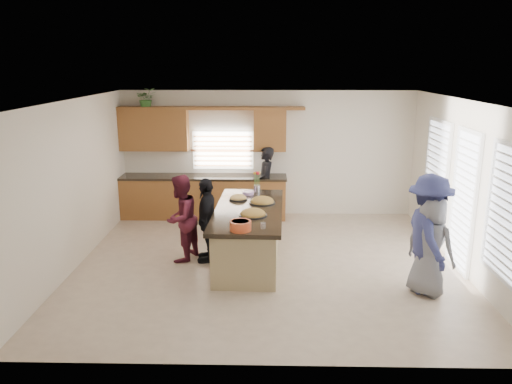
{
  "coord_description": "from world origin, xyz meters",
  "views": [
    {
      "loc": [
        -0.0,
        -8.06,
        3.38
      ],
      "look_at": [
        -0.2,
        0.53,
        1.15
      ],
      "focal_mm": 35.0,
      "sensor_mm": 36.0,
      "label": 1
    }
  ],
  "objects_px": {
    "woman_right_front": "(430,246)",
    "woman_right_back": "(428,234)",
    "island": "(249,236)",
    "woman_left_back": "(266,184)",
    "woman_left_front": "(207,220)",
    "woman_left_mid": "(181,218)",
    "salad_bowl": "(240,225)"
  },
  "relations": [
    {
      "from": "salad_bowl",
      "to": "woman_left_back",
      "type": "xyz_separation_m",
      "value": [
        0.36,
        3.58,
        -0.22
      ]
    },
    {
      "from": "island",
      "to": "woman_right_back",
      "type": "xyz_separation_m",
      "value": [
        2.71,
        -1.16,
        0.46
      ]
    },
    {
      "from": "island",
      "to": "salad_bowl",
      "type": "xyz_separation_m",
      "value": [
        -0.08,
        -1.15,
        0.58
      ]
    },
    {
      "from": "woman_left_back",
      "to": "woman_right_back",
      "type": "relative_size",
      "value": 0.89
    },
    {
      "from": "woman_left_front",
      "to": "woman_right_front",
      "type": "bearing_deg",
      "value": 66.21
    },
    {
      "from": "island",
      "to": "woman_left_front",
      "type": "distance_m",
      "value": 0.78
    },
    {
      "from": "salad_bowl",
      "to": "woman_left_mid",
      "type": "height_order",
      "value": "woman_left_mid"
    },
    {
      "from": "salad_bowl",
      "to": "woman_right_front",
      "type": "height_order",
      "value": "woman_right_front"
    },
    {
      "from": "island",
      "to": "woman_right_back",
      "type": "distance_m",
      "value": 2.98
    },
    {
      "from": "woman_left_mid",
      "to": "woman_left_front",
      "type": "bearing_deg",
      "value": 109.09
    },
    {
      "from": "woman_right_back",
      "to": "woman_right_front",
      "type": "height_order",
      "value": "woman_right_back"
    },
    {
      "from": "island",
      "to": "woman_left_back",
      "type": "distance_m",
      "value": 2.47
    },
    {
      "from": "island",
      "to": "woman_right_front",
      "type": "relative_size",
      "value": 1.78
    },
    {
      "from": "woman_right_back",
      "to": "salad_bowl",
      "type": "bearing_deg",
      "value": 89.48
    },
    {
      "from": "island",
      "to": "woman_left_back",
      "type": "relative_size",
      "value": 1.7
    },
    {
      "from": "woman_left_back",
      "to": "woman_right_front",
      "type": "bearing_deg",
      "value": 32.06
    },
    {
      "from": "woman_left_back",
      "to": "woman_right_back",
      "type": "bearing_deg",
      "value": 32.56
    },
    {
      "from": "woman_left_back",
      "to": "woman_right_front",
      "type": "distance_m",
      "value": 4.41
    },
    {
      "from": "salad_bowl",
      "to": "woman_right_front",
      "type": "relative_size",
      "value": 0.21
    },
    {
      "from": "woman_left_mid",
      "to": "woman_right_front",
      "type": "xyz_separation_m",
      "value": [
        3.9,
        -1.26,
        0.0
      ]
    },
    {
      "from": "woman_right_back",
      "to": "woman_right_front",
      "type": "bearing_deg",
      "value": -172.42
    },
    {
      "from": "woman_left_mid",
      "to": "woman_right_front",
      "type": "bearing_deg",
      "value": 93.12
    },
    {
      "from": "woman_right_front",
      "to": "woman_right_back",
      "type": "bearing_deg",
      "value": -36.58
    },
    {
      "from": "island",
      "to": "woman_right_back",
      "type": "height_order",
      "value": "woman_right_back"
    },
    {
      "from": "woman_left_back",
      "to": "woman_right_back",
      "type": "xyz_separation_m",
      "value": [
        2.43,
        -3.59,
        0.1
      ]
    },
    {
      "from": "woman_left_front",
      "to": "island",
      "type": "bearing_deg",
      "value": 86.29
    },
    {
      "from": "woman_left_back",
      "to": "woman_left_mid",
      "type": "distance_m",
      "value": 2.83
    },
    {
      "from": "island",
      "to": "salad_bowl",
      "type": "height_order",
      "value": "salad_bowl"
    },
    {
      "from": "woman_left_back",
      "to": "woman_left_front",
      "type": "relative_size",
      "value": 1.09
    },
    {
      "from": "woman_right_back",
      "to": "woman_left_back",
      "type": "bearing_deg",
      "value": 33.77
    },
    {
      "from": "island",
      "to": "woman_right_front",
      "type": "bearing_deg",
      "value": -22.55
    },
    {
      "from": "woman_right_back",
      "to": "woman_right_front",
      "type": "distance_m",
      "value": 0.17
    }
  ]
}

